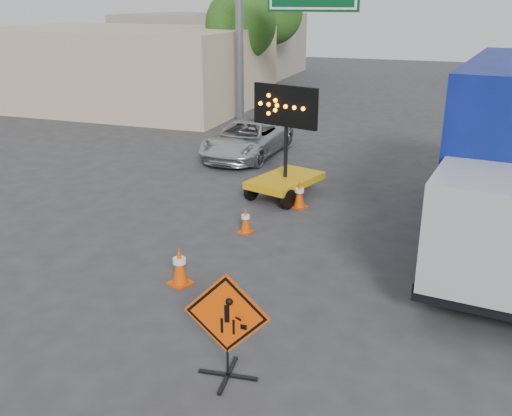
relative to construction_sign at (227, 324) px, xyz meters
The scene contains 12 objects.
ground 1.10m from the construction_sign, 143.67° to the left, with size 100.00×100.00×0.00m, color #2D2D30.
storefront_left_near 25.02m from the construction_sign, 125.44° to the left, with size 14.00×10.00×4.00m, color tan.
storefront_left_far 37.71m from the construction_sign, 114.27° to the left, with size 12.00×10.00×4.40m, color gray.
highway_gantry 19.42m from the construction_sign, 105.05° to the left, with size 6.18×0.38×6.90m.
tree_left_near 24.14m from the construction_sign, 110.79° to the left, with size 3.71×3.71×6.03m.
tree_left_far 32.02m from the construction_sign, 107.36° to the left, with size 4.10×4.10×6.66m.
construction_sign is the anchor object (origin of this frame).
arrow_board 8.50m from the construction_sign, 101.32° to the left, with size 1.98×2.55×3.22m.
pickup_truck 13.02m from the construction_sign, 109.38° to the left, with size 2.16×4.68×1.30m, color silver.
cone_a 3.24m from the construction_sign, 129.97° to the left, with size 0.53×0.53×0.81m.
cone_b 5.76m from the construction_sign, 108.17° to the left, with size 0.38×0.38×0.64m.
cone_c 7.72m from the construction_sign, 97.77° to the left, with size 0.51×0.51×0.77m.
Camera 1 is at (3.37, -7.05, 5.40)m, focal length 40.00 mm.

